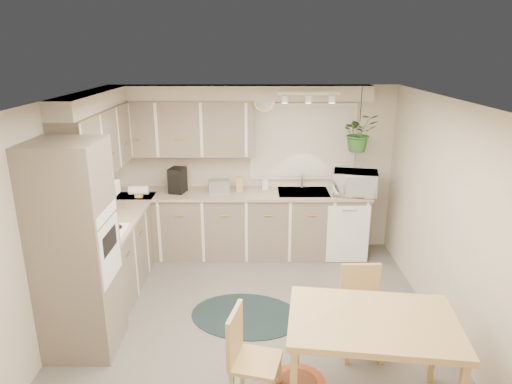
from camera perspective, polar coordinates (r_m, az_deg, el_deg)
floor at (r=5.19m, az=-0.32°, el=-16.13°), size 4.20×4.20×0.00m
ceiling at (r=4.34m, az=-0.38°, el=11.25°), size 4.20×4.20×0.00m
wall_back at (r=6.63m, az=-0.30°, el=2.90°), size 4.00×0.04×2.40m
wall_front at (r=2.78m, az=-0.48°, el=-19.55°), size 4.00×0.04×2.40m
wall_left at (r=5.05m, az=-23.73°, el=-3.39°), size 0.04×4.20×2.40m
wall_right at (r=5.04m, az=23.08°, el=-3.36°), size 0.04×4.20×2.40m
base_cab_left at (r=5.98m, az=-16.96°, el=-7.20°), size 0.60×1.85×0.90m
base_cab_back at (r=6.58m, az=-2.04°, el=-4.10°), size 3.60×0.60×0.90m
counter_left at (r=5.80m, az=-17.27°, el=-2.98°), size 0.64×1.89×0.04m
counter_back at (r=6.42m, az=-2.09°, el=-0.22°), size 3.64×0.64×0.04m
oven_stack at (r=4.66m, az=-21.58°, el=-6.83°), size 0.65×0.65×2.10m
wall_oven_face at (r=4.55m, az=-17.80°, el=-6.99°), size 0.02×0.56×0.58m
upper_cab_left at (r=5.72m, az=-19.03°, el=6.00°), size 0.35×2.00×0.75m
upper_cab_back at (r=6.41m, az=-9.37°, el=7.87°), size 2.00×0.35×0.75m
soffit_left at (r=5.66m, az=-19.76°, el=10.70°), size 0.30×2.00×0.20m
soffit_back at (r=6.30m, az=-2.18°, el=12.28°), size 3.60×0.30×0.20m
cooktop at (r=5.28m, az=-18.95°, el=-4.90°), size 0.52×0.58×0.02m
range_hood at (r=5.14m, az=-19.65°, el=-0.19°), size 0.40×0.60×0.14m
window_blinds at (r=6.55m, az=5.87°, el=6.21°), size 1.40×0.02×1.00m
window_frame at (r=6.56m, az=5.86°, el=6.23°), size 1.50×0.02×1.10m
sink at (r=6.46m, az=5.92°, el=-0.36°), size 0.70×0.48×0.10m
dishwasher_front at (r=6.43m, az=11.41°, el=-5.23°), size 0.58×0.02×0.83m
track_light_bar at (r=5.93m, az=6.61°, el=12.15°), size 0.80×0.04×0.04m
wall_clock at (r=6.43m, az=1.05°, el=11.32°), size 0.30×0.03×0.30m
dining_table at (r=4.09m, az=13.97°, el=-20.04°), size 1.43×1.05×0.83m
chair_left at (r=4.00m, az=0.03°, el=-20.18°), size 0.49×0.49×0.86m
chair_back at (r=4.65m, az=13.20°, el=-14.60°), size 0.41×0.41×0.87m
braided_rug at (r=5.31m, az=-1.26°, el=-15.18°), size 1.40×1.16×0.01m
microwave at (r=6.41m, az=12.30°, el=1.43°), size 0.65×0.44×0.40m
soap_bottle at (r=6.55m, az=1.13°, el=0.75°), size 0.10×0.20×0.09m
hanging_plant at (r=6.28m, az=12.74°, el=6.76°), size 0.55×0.59×0.40m
coffee_maker at (r=6.45m, az=-9.78°, el=1.46°), size 0.25×0.28×0.35m
toaster at (r=6.43m, az=-4.65°, el=0.77°), size 0.31×0.20×0.18m
knife_block at (r=6.44m, az=-2.09°, el=0.99°), size 0.10×0.10×0.21m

